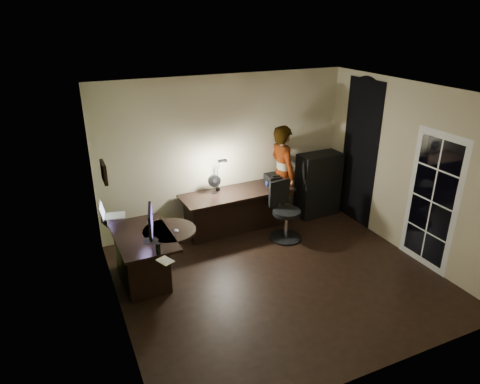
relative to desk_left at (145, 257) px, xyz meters
name	(u,v)px	position (x,y,z in m)	size (l,w,h in m)	color
floor	(278,278)	(1.78, -0.79, -0.37)	(4.50, 4.00, 0.01)	black
ceiling	(286,93)	(1.78, -0.79, 2.34)	(4.50, 4.00, 0.01)	silver
wall_back	(225,153)	(1.78, 1.22, 0.99)	(4.50, 0.01, 2.70)	beige
wall_front	(384,269)	(1.78, -2.79, 0.99)	(4.50, 0.01, 2.70)	beige
wall_left	(112,226)	(-0.48, -0.79, 0.99)	(0.01, 4.00, 2.70)	beige
wall_right	(408,171)	(4.03, -0.79, 0.99)	(0.01, 4.00, 2.70)	beige
green_wall_overlay	(113,225)	(-0.46, -0.79, 0.99)	(0.00, 4.00, 2.70)	#4C6129
arched_doorway	(360,153)	(4.02, 0.36, 0.94)	(0.01, 0.90, 2.60)	black
french_door	(432,201)	(4.01, -1.34, 0.69)	(0.02, 0.92, 2.10)	white
framed_picture	(104,172)	(-0.44, -0.34, 1.49)	(0.04, 0.30, 0.25)	black
desk_left	(145,257)	(0.00, 0.00, 0.00)	(0.77, 1.25, 0.72)	black
desk_right	(237,211)	(1.83, 0.84, 0.01)	(1.99, 0.69, 0.74)	black
cabinet	(318,184)	(3.51, 0.83, 0.25)	(0.81, 0.41, 1.22)	black
laptop_stand	(112,220)	(-0.33, 0.58, 0.40)	(0.25, 0.21, 0.10)	silver
laptop	(113,209)	(-0.29, 0.58, 0.57)	(0.34, 0.32, 0.24)	silver
monitor	(150,230)	(0.06, -0.21, 0.53)	(0.11, 0.54, 0.35)	black
mouse	(176,231)	(0.47, -0.08, 0.37)	(0.06, 0.10, 0.04)	silver
phone	(152,237)	(0.11, -0.10, 0.35)	(0.06, 0.12, 0.01)	black
pen	(160,226)	(0.30, 0.20, 0.35)	(0.01, 0.13, 0.01)	black
speaker	(158,249)	(0.08, -0.58, 0.43)	(0.06, 0.06, 0.17)	black
notepad	(165,261)	(0.11, -0.78, 0.35)	(0.15, 0.21, 0.01)	silver
desk_fan	(214,184)	(1.46, 0.97, 0.55)	(0.22, 0.12, 0.34)	black
headphones	(271,183)	(2.52, 0.88, 0.43)	(0.21, 0.09, 0.10)	navy
printer	(277,178)	(2.67, 0.94, 0.47)	(0.40, 0.31, 0.18)	black
desk_lamp	(218,172)	(1.55, 1.04, 0.72)	(0.16, 0.31, 0.68)	black
office_chair	(287,212)	(2.47, 0.21, 0.14)	(0.56, 0.56, 1.00)	black
person	(282,174)	(2.78, 0.93, 0.54)	(0.64, 0.43, 1.81)	#D8A88C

